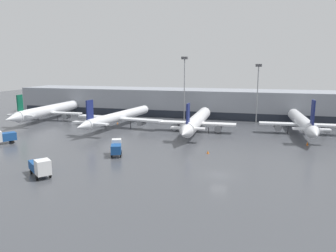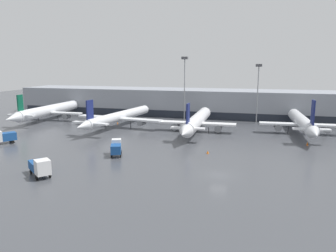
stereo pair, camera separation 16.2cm
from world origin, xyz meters
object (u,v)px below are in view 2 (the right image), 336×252
parked_jet_1 (119,117)px  service_truck_1 (40,166)px  traffic_cone_0 (307,144)px  traffic_cone_2 (208,152)px  apron_light_mast_0 (185,71)px  parked_jet_4 (302,122)px  parked_jet_0 (197,121)px  service_truck_0 (4,137)px  traffic_cone_1 (117,123)px  parked_jet_3 (49,111)px  apron_light_mast_2 (258,77)px  service_truck_2 (116,147)px

parked_jet_1 → service_truck_1: size_ratio=6.47×
traffic_cone_0 → parked_jet_1: bearing=170.2°
parked_jet_1 → traffic_cone_2: parked_jet_1 is taller
traffic_cone_0 → apron_light_mast_0: bearing=142.5°
parked_jet_4 → parked_jet_0: bearing=95.6°
service_truck_0 → traffic_cone_2: bearing=130.3°
traffic_cone_1 → apron_light_mast_0: apron_light_mast_0 is taller
parked_jet_4 → parked_jet_3: bearing=86.0°
parked_jet_0 → traffic_cone_0: parked_jet_0 is taller
service_truck_1 → apron_light_mast_2: size_ratio=0.33×
parked_jet_1 → traffic_cone_2: size_ratio=63.04×
parked_jet_4 → apron_light_mast_2: size_ratio=1.96×
service_truck_2 → service_truck_0: bearing=64.3°
parked_jet_3 → service_truck_0: size_ratio=7.61×
parked_jet_0 → apron_light_mast_2: bearing=-42.3°
service_truck_0 → traffic_cone_0: bearing=139.6°
service_truck_2 → apron_light_mast_2: size_ratio=0.27×
traffic_cone_1 → apron_light_mast_2: (39.99, 11.89, 13.69)m
service_truck_0 → service_truck_1: bearing=88.0°
traffic_cone_2 → apron_light_mast_0: 43.25m
parked_jet_0 → service_truck_2: (-10.77, -27.10, -1.23)m
apron_light_mast_0 → parked_jet_3: bearing=-163.8°
parked_jet_0 → parked_jet_1: bearing=89.0°
parked_jet_0 → service_truck_1: bearing=156.2°
traffic_cone_1 → apron_light_mast_0: 26.31m
service_truck_1 → service_truck_2: bearing=104.3°
parked_jet_4 → traffic_cone_2: 32.17m
parked_jet_3 → apron_light_mast_0: (41.20, 11.95, 12.37)m
traffic_cone_2 → apron_light_mast_2: size_ratio=0.03×
parked_jet_3 → traffic_cone_1: parked_jet_3 is taller
parked_jet_0 → traffic_cone_1: parked_jet_0 is taller
parked_jet_0 → traffic_cone_0: (26.12, -8.38, -2.47)m
parked_jet_3 → service_truck_1: 56.13m
service_truck_2 → traffic_cone_2: 18.03m
parked_jet_0 → parked_jet_1: parked_jet_1 is taller
service_truck_1 → apron_light_mast_0: 61.09m
apron_light_mast_2 → traffic_cone_2: bearing=-103.1°
parked_jet_1 → apron_light_mast_2: (37.15, 17.12, 10.88)m
apron_light_mast_2 → service_truck_0: bearing=-142.1°
service_truck_0 → service_truck_1: service_truck_1 is taller
parked_jet_1 → service_truck_1: bearing=-166.0°
apron_light_mast_2 → service_truck_1: bearing=-118.9°
apron_light_mast_0 → traffic_cone_2: bearing=-70.7°
parked_jet_4 → service_truck_0: 71.27m
apron_light_mast_0 → service_truck_1: bearing=-99.7°
parked_jet_3 → traffic_cone_0: (74.57, -13.69, -2.75)m
parked_jet_3 → service_truck_2: (37.68, -32.41, -1.51)m
parked_jet_4 → parked_jet_1: bearing=91.7°
parked_jet_0 → parked_jet_1: (-22.15, -0.03, 0.23)m
parked_jet_0 → service_truck_2: bearing=157.3°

